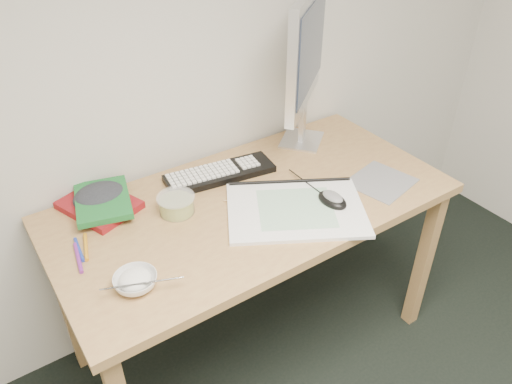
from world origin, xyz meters
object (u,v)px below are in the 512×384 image
Objects in this scene: keyboard at (220,173)px; monitor at (307,53)px; desk at (253,219)px; rice_bowl at (136,282)px; sketchpad at (296,210)px.

monitor reaches higher than keyboard.
desk is 11.30× the size of rice_bowl.
rice_bowl is (-0.50, -0.16, 0.10)m from desk.
monitor is (0.42, 0.04, 0.37)m from keyboard.
sketchpad is at bearing -64.69° from keyboard.
keyboard is at bearing 95.38° from desk.
monitor is at bearing 79.07° from sketchpad.
desk is 0.22m from keyboard.
keyboard is (-0.10, 0.33, 0.01)m from sketchpad.
sketchpad is at bearing -170.20° from monitor.
monitor is at bearing 23.98° from rice_bowl.
monitor reaches higher than rice_bowl.
keyboard reaches higher than sketchpad.
keyboard is (-0.02, 0.20, 0.09)m from desk.
desk is at bearing 17.90° from rice_bowl.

